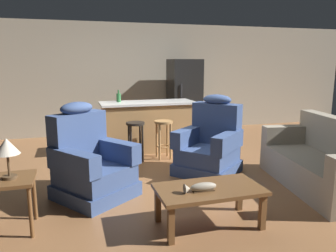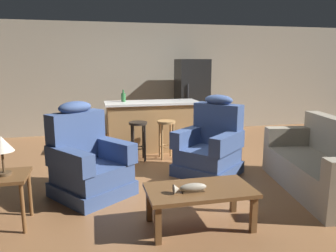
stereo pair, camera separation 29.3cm
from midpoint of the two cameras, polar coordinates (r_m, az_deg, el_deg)
The scene contains 14 objects.
ground_plane at distance 5.21m, azimuth 1.63°, elevation -7.91°, with size 12.00×12.00×0.00m.
back_wall at distance 8.00m, azimuth -4.07°, elevation 8.21°, with size 12.00×0.05×2.60m.
coffee_table at distance 3.47m, azimuth 8.02°, elevation -11.57°, with size 1.10×0.60×0.42m.
fish_figurine at distance 3.33m, azimuth 6.38°, elevation -10.71°, with size 0.34×0.10×0.10m.
couch at distance 4.88m, azimuth 27.20°, elevation -6.30°, with size 1.13×2.01×0.94m.
recliner_near_lamp at distance 4.33m, azimuth -11.94°, elevation -6.26°, with size 1.17×1.17×1.20m.
recliner_near_island at distance 5.09m, azimuth 9.07°, elevation -3.54°, with size 1.18×1.18×1.20m.
end_table at distance 3.74m, azimuth -24.63°, elevation -9.22°, with size 0.48×0.48×0.56m.
table_lamp at distance 3.62m, azimuth -24.99°, elevation -3.16°, with size 0.24×0.24×0.41m.
kitchen_island at distance 6.36m, azimuth -1.44°, elevation 0.04°, with size 1.80×0.70×0.95m.
bar_stool_left at distance 5.69m, azimuth -3.75°, elevation -1.36°, with size 0.32×0.32×0.68m.
bar_stool_right at distance 5.79m, azimuth 1.16°, elevation -1.12°, with size 0.32×0.32×0.68m.
refrigerator at distance 7.75m, azimuth 5.25°, elevation 4.99°, with size 0.70×0.69×1.76m.
bottle_tall_green at distance 6.30m, azimuth -6.46°, elevation 5.01°, with size 0.08×0.08×0.23m.
Camera 2 is at (-1.12, -4.80, 1.69)m, focal length 35.00 mm.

